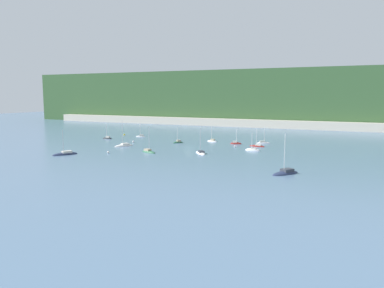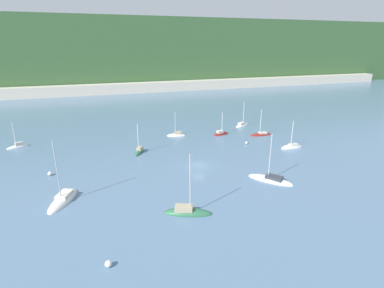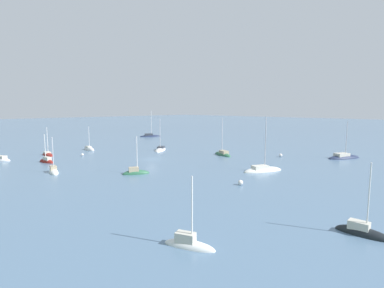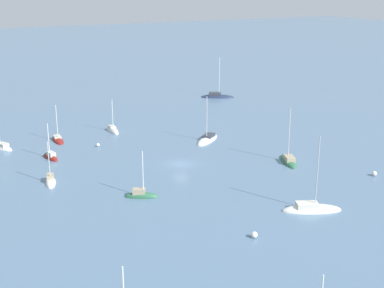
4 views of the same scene
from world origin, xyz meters
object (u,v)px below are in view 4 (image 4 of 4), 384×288
sailboat_3 (311,210)px  sailboat_7 (51,158)px  sailboat_0 (217,97)px  sailboat_1 (288,161)px  sailboat_8 (207,140)px  mooring_buoy_2 (374,174)px  mooring_buoy_0 (254,235)px  sailboat_2 (113,131)px  sailboat_10 (51,182)px  sailboat_6 (58,140)px  sailboat_4 (2,148)px  sailboat_9 (141,196)px  mooring_buoy_1 (98,145)px

sailboat_3 → sailboat_7: size_ratio=1.60×
sailboat_0 → sailboat_1: 54.03m
sailboat_8 → mooring_buoy_2: (-29.59, -13.45, 0.31)m
mooring_buoy_0 → mooring_buoy_2: mooring_buoy_0 is taller
sailboat_1 → sailboat_2: 38.06m
sailboat_10 → sailboat_6: bearing=176.9°
sailboat_3 → sailboat_7: 46.19m
sailboat_1 → sailboat_6: sailboat_1 is taller
sailboat_8 → mooring_buoy_2: size_ratio=11.99×
sailboat_3 → sailboat_4: bearing=147.7°
sailboat_0 → sailboat_9: sailboat_0 is taller
sailboat_2 → sailboat_3: (-50.16, -9.83, 0.03)m
sailboat_0 → mooring_buoy_0: sailboat_0 is taller
sailboat_8 → sailboat_9: 30.21m
mooring_buoy_2 → mooring_buoy_0: bearing=106.9°
sailboat_6 → sailboat_8: sailboat_8 is taller
sailboat_3 → mooring_buoy_1: sailboat_3 is taller
mooring_buoy_0 → mooring_buoy_1: (44.31, 4.67, -0.07)m
sailboat_0 → mooring_buoy_2: (-63.26, 8.60, 0.27)m
sailboat_8 → sailboat_9: size_ratio=1.25×
mooring_buoy_2 → sailboat_2: bearing=31.7°
sailboat_1 → sailboat_2: (32.61, 19.64, -0.06)m
sailboat_3 → sailboat_1: bearing=85.2°
sailboat_6 → mooring_buoy_2: 58.08m
sailboat_8 → sailboat_9: bearing=3.1°
sailboat_3 → sailboat_8: size_ratio=1.18×
mooring_buoy_1 → sailboat_0: bearing=-56.6°
sailboat_6 → mooring_buoy_1: bearing=40.3°
mooring_buoy_1 → sailboat_9: bearing=175.0°
sailboat_7 → sailboat_9: 24.59m
sailboat_8 → mooring_buoy_1: 20.90m
sailboat_4 → sailboat_6: sailboat_4 is taller
sailboat_1 → sailboat_9: 28.16m
sailboat_3 → sailboat_10: sailboat_3 is taller
sailboat_0 → sailboat_3: 73.84m
sailboat_2 → mooring_buoy_1: bearing=-32.1°
sailboat_6 → mooring_buoy_2: size_ratio=9.70×
sailboat_4 → mooring_buoy_1: sailboat_4 is taller
sailboat_1 → sailboat_8: bearing=40.0°
sailboat_1 → sailboat_3: bearing=173.1°
sailboat_6 → mooring_buoy_0: (-51.75, -10.25, 0.32)m
sailboat_2 → sailboat_8: (-14.78, -13.94, 0.02)m
sailboat_8 → mooring_buoy_0: (-38.36, 15.36, 0.31)m
sailboat_4 → mooring_buoy_0: 55.58m
sailboat_8 → mooring_buoy_0: 41.32m
sailboat_0 → sailboat_7: size_ratio=1.62×
sailboat_1 → mooring_buoy_2: (-11.77, -7.75, 0.27)m
sailboat_3 → mooring_buoy_0: 11.64m
sailboat_10 → sailboat_2: bearing=155.8°
sailboat_0 → sailboat_10: bearing=-109.8°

